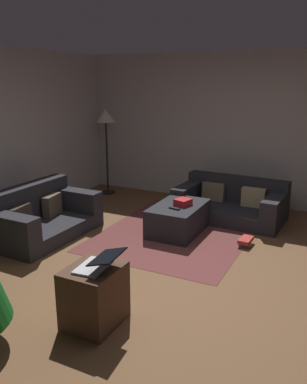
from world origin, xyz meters
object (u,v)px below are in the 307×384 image
at_px(corner_lamp, 106,122).
at_px(ottoman, 178,218).
at_px(couch_left, 39,217).
at_px(book_stack, 245,241).
at_px(tv_remote, 174,208).
at_px(side_table, 94,296).
at_px(couch_right, 232,203).
at_px(laptop, 98,263).
at_px(gift_box, 183,202).

bearing_deg(corner_lamp, ottoman, -122.51).
height_order(couch_left, book_stack, couch_left).
bearing_deg(couch_left, tv_remote, 115.26).
height_order(couch_left, side_table, couch_left).
distance_m(couch_left, tv_remote, 1.90).
height_order(couch_right, laptop, laptop).
height_order(couch_left, tv_remote, couch_left).
xyz_separation_m(couch_left, tv_remote, (0.78, -1.73, 0.15)).
height_order(gift_box, side_table, side_table).
distance_m(gift_box, laptop, 2.44).
bearing_deg(tv_remote, laptop, -162.25).
xyz_separation_m(tv_remote, book_stack, (0.16, -0.96, -0.37)).
bearing_deg(laptop, side_table, 95.60).
bearing_deg(ottoman, tv_remote, -172.92).
xyz_separation_m(side_table, corner_lamp, (3.71, 2.25, 1.09)).
bearing_deg(corner_lamp, book_stack, -114.01).
relative_size(gift_box, corner_lamp, 0.13).
height_order(tv_remote, side_table, side_table).
relative_size(couch_left, corner_lamp, 0.97).
bearing_deg(couch_right, side_table, 88.18).
bearing_deg(laptop, tv_remote, 6.20).
relative_size(ottoman, tv_remote, 6.22).
height_order(couch_right, book_stack, couch_right).
bearing_deg(laptop, couch_right, -4.16).
distance_m(tv_remote, corner_lamp, 2.72).
height_order(couch_left, gift_box, couch_left).
height_order(couch_left, ottoman, couch_left).
bearing_deg(tv_remote, couch_right, -11.06).
distance_m(laptop, book_stack, 2.53).
relative_size(laptop, corner_lamp, 0.25).
relative_size(gift_box, tv_remote, 1.29).
height_order(gift_box, laptop, laptop).
bearing_deg(couch_left, book_stack, 110.19).
xyz_separation_m(ottoman, book_stack, (-0.05, -0.99, -0.15)).
bearing_deg(couch_right, couch_left, 44.51).
bearing_deg(laptop, corner_lamp, 31.81).
bearing_deg(ottoman, corner_lamp, 57.49).
height_order(gift_box, corner_lamp, corner_lamp).
bearing_deg(couch_right, tv_remote, 70.64).
height_order(ottoman, tv_remote, tv_remote).
bearing_deg(ottoman, side_table, -175.00).
xyz_separation_m(couch_left, side_table, (-1.43, -1.92, 0.00)).
distance_m(ottoman, laptop, 2.46).
relative_size(couch_right, laptop, 4.19).
distance_m(side_table, book_stack, 2.50).
distance_m(gift_box, corner_lamp, 2.62).
distance_m(couch_left, couch_right, 2.95).
height_order(couch_right, ottoman, couch_right).
xyz_separation_m(couch_right, corner_lamp, (0.34, 2.55, 1.12)).
height_order(side_table, laptop, laptop).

